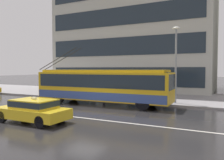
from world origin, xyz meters
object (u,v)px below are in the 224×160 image
Objects in this scene: street_lamp at (176,58)px; bus_shelter at (109,79)px; pedestrian_at_shelter at (104,81)px; trolleybus at (102,85)px; pedestrian_approaching_curb at (162,90)px; taxi_oncoming_near at (33,109)px.

bus_shelter is at bearing 170.57° from street_lamp.
pedestrian_at_shelter is 6.93m from street_lamp.
trolleybus is 5.38m from pedestrian_approaching_curb.
trolleybus is at bearing -70.88° from bus_shelter.
trolleybus is at bearing -64.30° from pedestrian_at_shelter.
street_lamp is (1.38, -0.94, 2.73)m from pedestrian_approaching_curb.
trolleybus reaches higher than taxi_oncoming_near.
taxi_oncoming_near is 2.57× the size of pedestrian_approaching_curb.
street_lamp is (6.67, -1.11, 1.94)m from bus_shelter.
pedestrian_approaching_curb is (5.29, -0.17, -0.79)m from bus_shelter.
taxi_oncoming_near is at bearing -112.17° from pedestrian_approaching_curb.
bus_shelter reaches higher than pedestrian_approaching_curb.
trolleybus is 6.09× the size of pedestrian_at_shelter.
pedestrian_approaching_curb is 0.27× the size of street_lamp.
pedestrian_at_shelter is at bearing -87.29° from bus_shelter.
taxi_oncoming_near is 11.61m from pedestrian_approaching_curb.
bus_shelter is at bearing 178.16° from pedestrian_approaching_curb.
trolleybus is 7.31× the size of pedestrian_approaching_curb.
bus_shelter is at bearing 94.77° from taxi_oncoming_near.
bus_shelter is 0.62× the size of street_lamp.
trolleybus is 6.40m from street_lamp.
bus_shelter is 1.94× the size of pedestrian_at_shelter.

